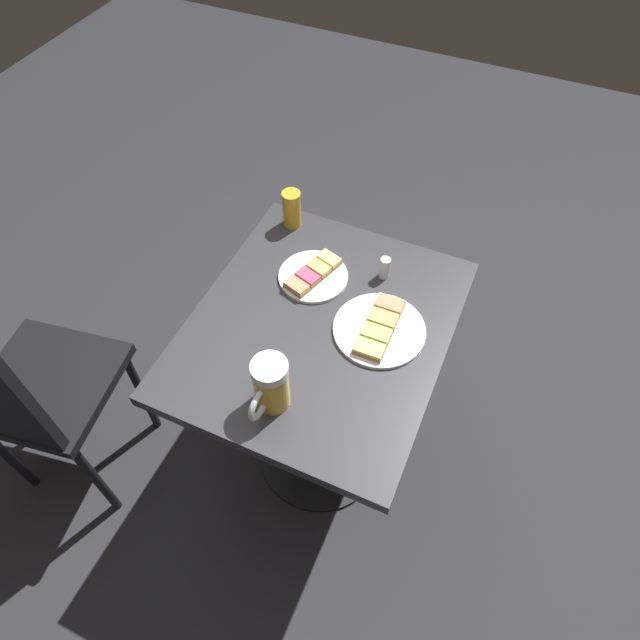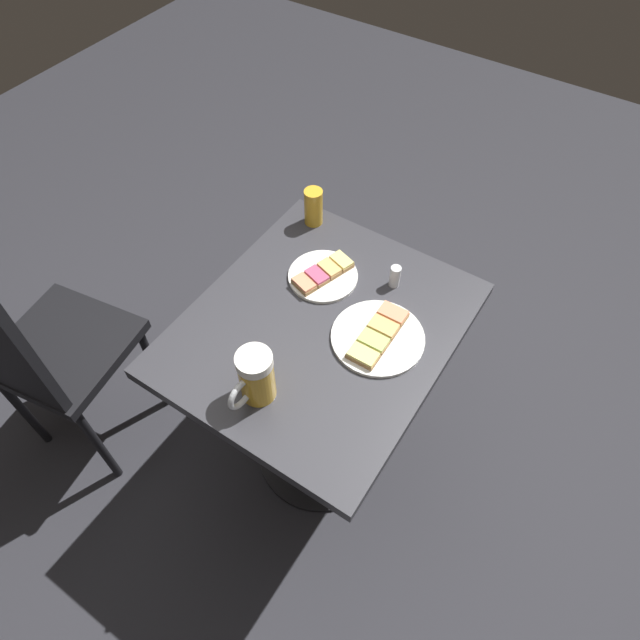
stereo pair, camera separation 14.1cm
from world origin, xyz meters
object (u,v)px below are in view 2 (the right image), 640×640
object	(u,v)px
plate_far	(323,275)
salt_shaker	(395,276)
beer_glass_small	(313,207)
cafe_chair	(38,351)
plate_near	(378,336)
beer_mug	(255,377)

from	to	relation	value
plate_far	salt_shaker	size ratio (longest dim) A/B	2.91
beer_glass_small	cafe_chair	size ratio (longest dim) A/B	0.12
plate_near	beer_glass_small	size ratio (longest dim) A/B	2.06
plate_near	plate_far	distance (m)	0.25
plate_far	salt_shaker	distance (m)	0.19
plate_near	cafe_chair	distance (m)	1.01
plate_near	cafe_chair	bearing A→B (deg)	-153.25
plate_near	beer_mug	distance (m)	0.34
beer_mug	beer_glass_small	distance (m)	0.60
beer_mug	cafe_chair	world-z (taller)	cafe_chair
beer_glass_small	cafe_chair	bearing A→B (deg)	-125.28
plate_near	plate_far	bearing A→B (deg)	156.72
plate_near	salt_shaker	size ratio (longest dim) A/B	3.60
plate_far	beer_mug	distance (m)	0.40
salt_shaker	cafe_chair	xyz separation A→B (m)	(-0.82, -0.62, -0.25)
beer_glass_small	plate_near	bearing A→B (deg)	-35.87
cafe_chair	plate_near	bearing A→B (deg)	17.75
salt_shaker	cafe_chair	size ratio (longest dim) A/B	0.07
beer_mug	cafe_chair	xyz separation A→B (m)	(-0.72, -0.15, -0.29)
plate_far	salt_shaker	world-z (taller)	salt_shaker
plate_far	beer_glass_small	bearing A→B (deg)	130.22
plate_near	cafe_chair	world-z (taller)	cafe_chair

